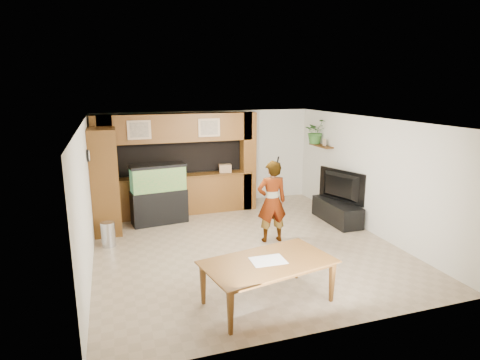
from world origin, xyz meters
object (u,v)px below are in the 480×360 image
object	(u,v)px
aquarium	(159,195)
person	(272,201)
dining_table	(269,283)
television	(338,187)
pantry_cabinet	(105,181)

from	to	relation	value
aquarium	person	world-z (taller)	person
person	dining_table	xyz separation A→B (m)	(-1.02, -2.37, -0.54)
aquarium	dining_table	world-z (taller)	aquarium
aquarium	person	size ratio (longest dim) A/B	0.83
aquarium	television	xyz separation A→B (m)	(4.15, -1.26, 0.18)
person	television	bearing A→B (deg)	-157.36
dining_table	person	bearing A→B (deg)	55.88
television	pantry_cabinet	bearing A→B (deg)	59.59
aquarium	television	size ratio (longest dim) A/B	1.08
pantry_cabinet	television	world-z (taller)	pantry_cabinet
television	dining_table	bearing A→B (deg)	115.80
television	dining_table	xyz separation A→B (m)	(-3.03, -3.03, -0.55)
aquarium	dining_table	size ratio (longest dim) A/B	0.74
aquarium	dining_table	bearing A→B (deg)	-82.55
television	dining_table	size ratio (longest dim) A/B	0.69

